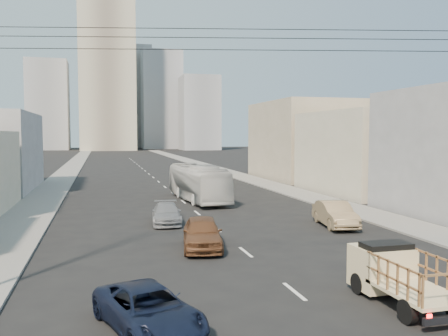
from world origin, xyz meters
name	(u,v)px	position (x,y,z in m)	size (l,w,h in m)	color
ground	(319,311)	(0.00, 0.00, 0.00)	(420.00, 420.00, 0.00)	black
sidewalk_left	(71,168)	(-11.75, 70.00, 0.06)	(3.50, 180.00, 0.12)	slate
sidewalk_right	(206,166)	(11.75, 70.00, 0.06)	(3.50, 180.00, 0.12)	slate
lane_dashes	(151,176)	(0.00, 53.00, 0.01)	(0.15, 104.00, 0.01)	silver
flatbed_pickup	(400,272)	(2.98, -0.04, 1.09)	(1.95, 4.41, 1.90)	beige
navy_pickup	(148,309)	(-5.50, -0.16, 0.64)	(2.11, 4.58, 1.27)	black
city_bus	(198,183)	(1.37, 26.48, 1.56)	(2.62, 11.19, 3.12)	beige
sedan_brown	(202,233)	(-1.90, 9.26, 0.80)	(1.89, 4.71, 1.60)	brown
sedan_tan	(335,214)	(7.32, 12.80, 0.78)	(1.66, 4.76, 1.57)	#947A56
sedan_grey	(167,214)	(-2.72, 16.46, 0.65)	(1.81, 4.46, 1.29)	gray
overhead_wires	(303,39)	(0.00, 1.50, 8.97)	(23.01, 5.02, 0.72)	black
bldg_right_mid	(374,152)	(19.50, 28.00, 4.00)	(11.00, 14.00, 8.00)	#BBB497
bldg_right_far	(310,140)	(20.00, 44.00, 5.00)	(12.00, 16.00, 10.00)	tan
high_rise_tower	(107,70)	(-4.00, 170.00, 30.00)	(20.00, 20.00, 60.00)	gray
midrise_ne	(161,101)	(18.00, 185.00, 20.00)	(16.00, 16.00, 40.00)	#92959A
midrise_nw	(48,105)	(-26.00, 180.00, 17.00)	(15.00, 15.00, 34.00)	#92959A
midrise_back	(130,98)	(6.00, 200.00, 22.00)	(18.00, 18.00, 44.00)	gray
midrise_east	(199,113)	(30.00, 165.00, 14.00)	(14.00, 14.00, 28.00)	#92959A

